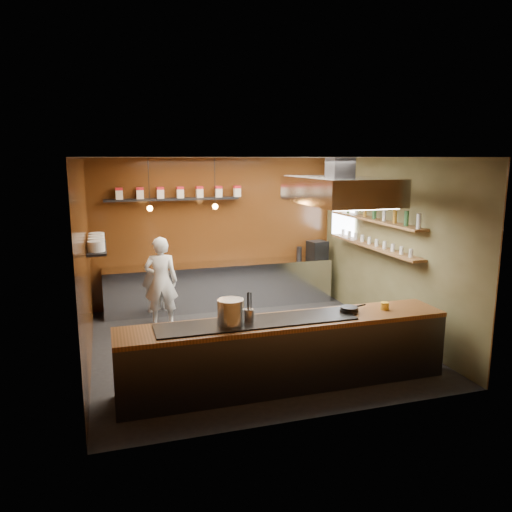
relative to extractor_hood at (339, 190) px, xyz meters
name	(u,v)px	position (x,y,z in m)	size (l,w,h in m)	color
floor	(252,344)	(-1.30, 0.40, -2.51)	(5.00, 5.00, 0.00)	black
back_wall	(217,232)	(-1.30, 2.90, -1.01)	(5.00, 5.00, 0.00)	#3A1D0A
left_wall	(85,263)	(-3.80, 0.40, -1.01)	(5.00, 5.00, 0.00)	#3A1D0A
right_wall	(390,246)	(1.20, 0.40, -1.01)	(5.00, 5.00, 0.00)	brown
ceiling	(251,157)	(-1.30, 0.40, 0.49)	(5.00, 5.00, 0.00)	silver
window_pane	(343,213)	(1.15, 2.10, -0.61)	(1.00, 1.00, 0.00)	white
prep_counter	(221,285)	(-1.30, 2.57, -2.06)	(4.60, 0.65, 0.90)	silver
pass_counter	(286,353)	(-1.30, -1.20, -2.04)	(4.40, 0.72, 0.94)	#38383D
tin_shelf	(173,199)	(-2.20, 2.76, -0.31)	(2.60, 0.26, 0.04)	black
plate_shelf	(97,248)	(-3.64, 1.40, -0.96)	(0.30, 1.40, 0.04)	black
bottle_shelf_upper	(374,220)	(1.04, 0.70, -0.59)	(0.26, 2.80, 0.04)	brown
bottle_shelf_lower	(373,246)	(1.04, 0.70, -1.06)	(0.26, 2.80, 0.04)	brown
extractor_hood	(339,190)	(0.00, 0.00, 0.00)	(1.20, 2.00, 0.72)	#38383D
pendant_left	(150,205)	(-2.70, 2.10, -0.35)	(0.10, 0.10, 0.95)	black
pendant_right	(215,204)	(-1.50, 2.10, -0.35)	(0.10, 0.10, 0.95)	black
storage_tins	(180,192)	(-2.05, 2.76, -0.17)	(2.43, 0.13, 0.22)	beige
plate_stacks	(96,242)	(-3.64, 1.40, -0.86)	(0.26, 1.16, 0.16)	silver
bottles	(374,212)	(1.04, 0.70, -0.45)	(0.06, 2.66, 0.24)	silver
wine_glasses	(373,242)	(1.04, 0.70, -0.97)	(0.07, 2.37, 0.13)	silver
stockpot_large	(231,312)	(-2.05, -1.24, -1.40)	(0.34, 0.34, 0.33)	silver
stockpot_small	(232,311)	(-2.02, -1.15, -1.42)	(0.32, 0.32, 0.30)	silver
utensil_crock	(249,315)	(-1.80, -1.18, -1.48)	(0.13, 0.13, 0.16)	#B6B8BD
frying_pan	(349,309)	(-0.37, -1.17, -1.53)	(0.42, 0.26, 0.06)	black
butter_jar	(385,306)	(0.16, -1.19, -1.53)	(0.11, 0.11, 0.10)	yellow
espresso_machine	(317,249)	(0.80, 2.55, -1.43)	(0.36, 0.34, 0.36)	black
chef	(161,281)	(-2.58, 1.78, -1.69)	(0.59, 0.39, 1.63)	white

